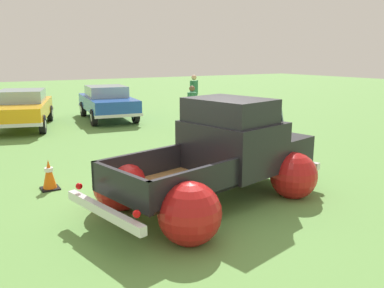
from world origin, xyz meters
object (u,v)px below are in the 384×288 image
Objects in this scene: show_car_1 at (107,101)px; vintage_pickup_truck at (223,160)px; lane_cone_0 at (49,175)px; spectator_2 at (192,105)px; spectator_1 at (194,92)px; show_car_0 at (22,107)px.

vintage_pickup_truck is at bearing 0.23° from show_car_1.
vintage_pickup_truck is at bearing -39.05° from lane_cone_0.
spectator_2 is at bearing 32.88° from show_car_1.
vintage_pickup_truck is 1.08× the size of show_car_1.
spectator_1 is 1.13× the size of spectator_2.
vintage_pickup_truck is 1.02× the size of show_car_0.
lane_cone_0 is (-2.77, 2.25, -0.45)m from vintage_pickup_truck.
show_car_1 is at bearing -117.11° from spectator_1.
show_car_1 is 2.48× the size of spectator_1.
spectator_1 reaches higher than show_car_0.
spectator_1 is at bearing 49.00° from vintage_pickup_truck.
vintage_pickup_truck is 10.40m from show_car_0.
show_car_1 reaches higher than lane_cone_0.
show_car_0 is 2.95× the size of spectator_2.
vintage_pickup_truck reaches higher than spectator_2.
show_car_1 is 4.38m from spectator_2.
show_car_1 is 4.03m from spectator_1.
spectator_1 is (3.97, -0.65, 0.27)m from show_car_1.
vintage_pickup_truck is 2.68× the size of spectator_1.
show_car_0 is 3.46m from show_car_1.
show_car_1 is 2.79× the size of spectator_2.
spectator_1 is 2.91× the size of lane_cone_0.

